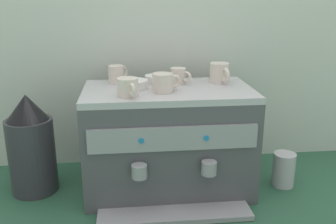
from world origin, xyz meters
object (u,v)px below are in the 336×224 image
object	(u,v)px
ceramic_cup_1	(179,76)
ceramic_bowl_1	(156,80)
espresso_machine	(168,140)
ceramic_cup_0	(128,87)
ceramic_bowl_0	(134,85)
coffee_grinder	(31,146)
ceramic_cup_2	(220,73)
ceramic_cup_4	(164,83)
ceramic_cup_3	(117,74)
milk_pitcher	(284,169)

from	to	relation	value
ceramic_cup_1	ceramic_bowl_1	world-z (taller)	ceramic_cup_1
espresso_machine	ceramic_cup_0	distance (m)	0.31
ceramic_bowl_0	ceramic_cup_1	bearing A→B (deg)	18.86
espresso_machine	ceramic_cup_1	bearing A→B (deg)	56.43
ceramic_bowl_1	ceramic_cup_0	bearing A→B (deg)	-120.66
ceramic_cup_0	coffee_grinder	distance (m)	0.50
ceramic_cup_0	ceramic_cup_2	distance (m)	0.42
ceramic_cup_4	ceramic_bowl_1	world-z (taller)	ceramic_cup_4
ceramic_cup_1	ceramic_bowl_0	size ratio (longest dim) A/B	0.75
ceramic_bowl_1	ceramic_cup_2	bearing A→B (deg)	-3.39
ceramic_cup_2	coffee_grinder	xyz separation A→B (m)	(-0.78, -0.05, -0.27)
ceramic_cup_3	milk_pitcher	bearing A→B (deg)	-13.11
ceramic_cup_1	milk_pitcher	size ratio (longest dim) A/B	0.57
espresso_machine	ceramic_cup_4	bearing A→B (deg)	-115.33
ceramic_cup_3	ceramic_cup_4	distance (m)	0.25
ceramic_bowl_1	coffee_grinder	distance (m)	0.58
ceramic_cup_1	ceramic_cup_3	world-z (taller)	ceramic_cup_3
ceramic_cup_3	ceramic_bowl_0	bearing A→B (deg)	-57.75
ceramic_bowl_1	milk_pitcher	distance (m)	0.66
ceramic_bowl_0	coffee_grinder	world-z (taller)	ceramic_bowl_0
ceramic_cup_3	ceramic_bowl_1	xyz separation A→B (m)	(0.16, -0.03, -0.02)
ceramic_bowl_0	ceramic_cup_2	bearing A→B (deg)	10.32
espresso_machine	coffee_grinder	bearing A→B (deg)	176.37
espresso_machine	ceramic_cup_3	distance (m)	0.35
milk_pitcher	ceramic_cup_0	bearing A→B (deg)	-174.36
espresso_machine	milk_pitcher	size ratio (longest dim) A/B	4.57
ceramic_cup_3	ceramic_cup_4	bearing A→B (deg)	-44.05
ceramic_cup_0	ceramic_cup_3	distance (m)	0.23
espresso_machine	coffee_grinder	size ratio (longest dim) A/B	1.61
ceramic_cup_0	milk_pitcher	xyz separation A→B (m)	(0.65, 0.06, -0.39)
milk_pitcher	ceramic_bowl_1	bearing A→B (deg)	165.84
ceramic_cup_3	ceramic_cup_1	bearing A→B (deg)	-10.00
ceramic_cup_2	milk_pitcher	size ratio (longest dim) A/B	0.84
ceramic_cup_1	ceramic_bowl_0	distance (m)	0.20
ceramic_bowl_1	ceramic_cup_1	bearing A→B (deg)	-10.70
ceramic_cup_1	espresso_machine	bearing A→B (deg)	-123.57
espresso_machine	ceramic_bowl_1	size ratio (longest dim) A/B	7.09
ceramic_cup_1	ceramic_bowl_0	world-z (taller)	ceramic_cup_1
ceramic_cup_2	ceramic_cup_4	xyz separation A→B (m)	(-0.25, -0.13, -0.01)
ceramic_cup_1	ceramic_cup_0	bearing A→B (deg)	-139.24
ceramic_bowl_1	ceramic_bowl_0	bearing A→B (deg)	-139.23
espresso_machine	ceramic_cup_2	size ratio (longest dim) A/B	5.43
ceramic_cup_2	ceramic_cup_3	world-z (taller)	ceramic_cup_2
ceramic_cup_0	ceramic_cup_2	world-z (taller)	ceramic_cup_2
ceramic_cup_0	ceramic_bowl_0	xyz separation A→B (m)	(0.02, 0.12, -0.02)
ceramic_cup_2	ceramic_cup_3	xyz separation A→B (m)	(-0.43, 0.04, -0.00)
ceramic_cup_3	milk_pitcher	world-z (taller)	ceramic_cup_3
ceramic_cup_0	ceramic_bowl_0	distance (m)	0.12
ceramic_bowl_0	ceramic_bowl_1	distance (m)	0.12
ceramic_cup_2	ceramic_cup_3	size ratio (longest dim) A/B	1.36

